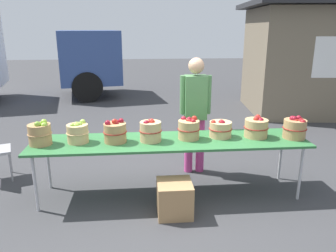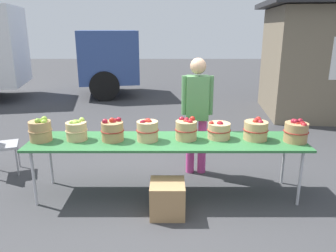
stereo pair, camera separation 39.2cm
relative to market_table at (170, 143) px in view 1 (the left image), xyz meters
The scene contains 13 objects.
ground_plane 0.72m from the market_table, ahead, with size 40.00×40.00×0.00m, color #38383A.
market_table is the anchor object (origin of this frame).
apple_basket_green_0 1.61m from the market_table, behind, with size 0.29×0.29×0.32m.
apple_basket_green_1 1.16m from the market_table, behind, with size 0.28×0.28×0.28m.
apple_basket_red_0 0.71m from the market_table, behind, with size 0.30×0.30×0.30m.
apple_basket_red_1 0.30m from the market_table, behind, with size 0.29×0.29×0.29m.
apple_basket_red_2 0.30m from the market_table, ahead, with size 0.29×0.29×0.29m.
apple_basket_red_3 0.69m from the market_table, ahead, with size 0.31×0.31×0.24m.
apple_basket_red_4 1.15m from the market_table, ahead, with size 0.32×0.32×0.28m.
apple_basket_red_5 1.62m from the market_table, ahead, with size 0.31×0.31×0.30m.
vendor_adult 0.86m from the market_table, 57.44° to the left, with size 0.46×0.23×1.73m.
food_kiosk 5.93m from the market_table, 46.46° to the left, with size 3.77×3.24×2.74m.
produce_crate 0.72m from the market_table, 89.40° to the right, with size 0.40×0.40×0.40m, color #A87F51.
Camera 1 is at (-0.38, -3.95, 2.12)m, focal length 35.17 mm.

